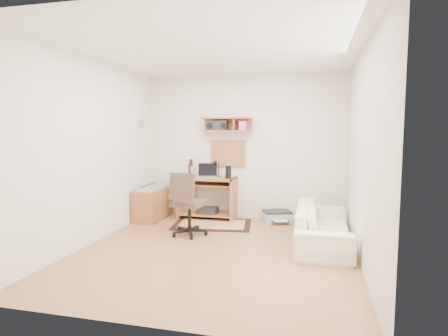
% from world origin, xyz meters
% --- Properties ---
extents(floor, '(3.60, 4.00, 0.01)m').
position_xyz_m(floor, '(0.00, 0.00, -0.01)').
color(floor, '#A97446').
rests_on(floor, ground).
extents(ceiling, '(3.60, 4.00, 0.01)m').
position_xyz_m(ceiling, '(0.00, 0.00, 2.60)').
color(ceiling, white).
rests_on(ceiling, ground).
extents(back_wall, '(3.60, 0.01, 2.60)m').
position_xyz_m(back_wall, '(0.00, 2.00, 1.30)').
color(back_wall, silver).
rests_on(back_wall, ground).
extents(left_wall, '(0.01, 4.00, 2.60)m').
position_xyz_m(left_wall, '(-1.80, 0.00, 1.30)').
color(left_wall, silver).
rests_on(left_wall, ground).
extents(right_wall, '(0.01, 4.00, 2.60)m').
position_xyz_m(right_wall, '(1.80, 0.00, 1.30)').
color(right_wall, silver).
rests_on(right_wall, ground).
extents(wall_shelf, '(0.90, 0.25, 0.26)m').
position_xyz_m(wall_shelf, '(-0.30, 1.88, 1.70)').
color(wall_shelf, '#9B6036').
rests_on(wall_shelf, back_wall).
extents(cork_board, '(0.64, 0.03, 0.49)m').
position_xyz_m(cork_board, '(-0.30, 1.98, 1.17)').
color(cork_board, tan).
rests_on(cork_board, back_wall).
extents(wall_photo, '(0.02, 0.20, 0.15)m').
position_xyz_m(wall_photo, '(-1.79, 1.50, 1.72)').
color(wall_photo, '#4C8CBF').
rests_on(wall_photo, left_wall).
extents(desk, '(1.00, 0.55, 0.75)m').
position_xyz_m(desk, '(-0.62, 1.73, 0.38)').
color(desk, '#9B6036').
rests_on(desk, floor).
extents(laptop, '(0.40, 0.40, 0.26)m').
position_xyz_m(laptop, '(-0.62, 1.71, 0.88)').
color(laptop, silver).
rests_on(laptop, desk).
extents(speaker, '(0.10, 0.10, 0.22)m').
position_xyz_m(speaker, '(-0.22, 1.68, 0.86)').
color(speaker, black).
rests_on(speaker, desk).
extents(desk_lamp, '(0.10, 0.10, 0.30)m').
position_xyz_m(desk_lamp, '(-0.45, 1.87, 0.90)').
color(desk_lamp, black).
rests_on(desk_lamp, desk).
extents(pencil_cup, '(0.07, 0.07, 0.10)m').
position_xyz_m(pencil_cup, '(-0.29, 1.83, 0.80)').
color(pencil_cup, '#315894').
rests_on(pencil_cup, desk).
extents(boombox, '(0.35, 0.16, 0.18)m').
position_xyz_m(boombox, '(-0.47, 1.87, 1.68)').
color(boombox, black).
rests_on(boombox, wall_shelf).
extents(rug, '(1.40, 1.03, 0.02)m').
position_xyz_m(rug, '(-0.42, 1.30, 0.01)').
color(rug, beige).
rests_on(rug, floor).
extents(task_chair, '(0.59, 0.59, 0.99)m').
position_xyz_m(task_chair, '(-0.59, 0.61, 0.49)').
color(task_chair, '#3C2D24').
rests_on(task_chair, floor).
extents(cabinet, '(0.40, 0.90, 0.55)m').
position_xyz_m(cabinet, '(-1.58, 1.46, 0.28)').
color(cabinet, '#9B6036').
rests_on(cabinet, floor).
extents(music_keyboard, '(0.24, 0.76, 0.07)m').
position_xyz_m(music_keyboard, '(-1.58, 1.46, 0.58)').
color(music_keyboard, '#B2B5BA').
rests_on(music_keyboard, cabinet).
extents(guitar, '(0.30, 0.20, 1.07)m').
position_xyz_m(guitar, '(-1.01, 1.86, 0.53)').
color(guitar, '#B78338').
rests_on(guitar, floor).
extents(waste_basket, '(0.28, 0.28, 0.32)m').
position_xyz_m(waste_basket, '(-1.65, 1.20, 0.16)').
color(waste_basket, white).
rests_on(waste_basket, floor).
extents(printer, '(0.58, 0.52, 0.18)m').
position_xyz_m(printer, '(0.63, 1.79, 0.09)').
color(printer, '#A5A8AA').
rests_on(printer, floor).
extents(sofa, '(0.54, 1.84, 0.72)m').
position_xyz_m(sofa, '(1.38, 0.65, 0.36)').
color(sofa, beige).
rests_on(sofa, floor).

